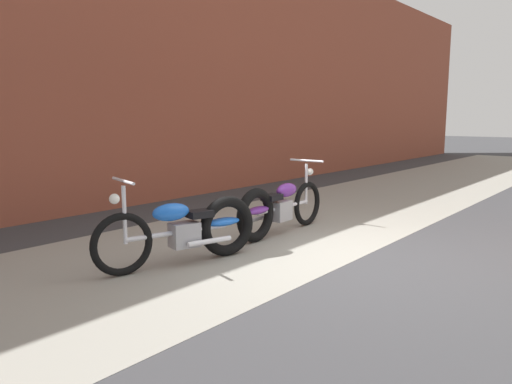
# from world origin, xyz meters

# --- Properties ---
(ground_plane) EXTENTS (80.00, 80.00, 0.00)m
(ground_plane) POSITION_xyz_m (0.00, 0.00, 0.00)
(ground_plane) COLOR #38383A
(sidewalk_slab) EXTENTS (36.00, 3.50, 0.01)m
(sidewalk_slab) POSITION_xyz_m (0.00, 1.75, 0.00)
(sidewalk_slab) COLOR gray
(sidewalk_slab) RESTS_ON ground
(brick_building_wall) EXTENTS (36.00, 0.50, 5.72)m
(brick_building_wall) POSITION_xyz_m (0.00, 5.20, 2.86)
(brick_building_wall) COLOR brown
(brick_building_wall) RESTS_ON ground
(motorcycle_blue) EXTENTS (1.96, 0.78, 1.03)m
(motorcycle_blue) POSITION_xyz_m (-1.25, 1.43, 0.40)
(motorcycle_blue) COLOR black
(motorcycle_blue) RESTS_ON ground
(motorcycle_purple) EXTENTS (2.01, 0.58, 1.03)m
(motorcycle_purple) POSITION_xyz_m (0.45, 1.47, 0.40)
(motorcycle_purple) COLOR black
(motorcycle_purple) RESTS_ON ground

